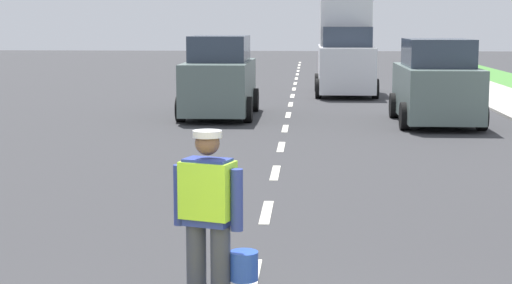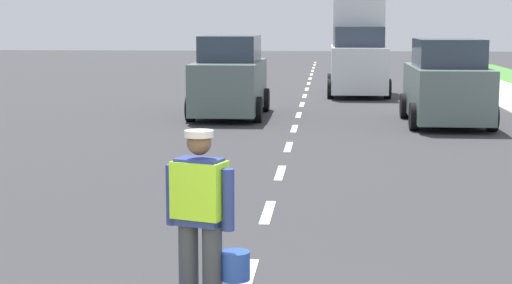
{
  "view_description": "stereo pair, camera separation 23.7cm",
  "coord_description": "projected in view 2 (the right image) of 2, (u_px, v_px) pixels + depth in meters",
  "views": [
    {
      "loc": [
        0.56,
        -5.41,
        2.62
      ],
      "look_at": [
        -0.1,
        4.92,
        1.1
      ],
      "focal_mm": 57.85,
      "sensor_mm": 36.0,
      "label": 1
    },
    {
      "loc": [
        0.8,
        -5.39,
        2.62
      ],
      "look_at": [
        -0.1,
        4.92,
        1.1
      ],
      "focal_mm": 57.85,
      "sensor_mm": 36.0,
      "label": 2
    }
  ],
  "objects": [
    {
      "name": "delivery_truck",
      "position": [
        358.0,
        50.0,
        29.57
      ],
      "size": [
        2.16,
        4.6,
        3.54
      ],
      "color": "silver",
      "rests_on": "ground"
    },
    {
      "name": "lane_center_line",
      "position": [
        306.0,
        92.0,
        30.6
      ],
      "size": [
        0.14,
        46.4,
        0.01
      ],
      "color": "silver",
      "rests_on": "ground"
    },
    {
      "name": "car_oncoming_second",
      "position": [
        230.0,
        79.0,
        22.83
      ],
      "size": [
        1.99,
        4.31,
        2.23
      ],
      "color": "slate",
      "rests_on": "ground"
    },
    {
      "name": "road_worker",
      "position": [
        203.0,
        213.0,
        7.34
      ],
      "size": [
        0.77,
        0.41,
        1.67
      ],
      "color": "#383D4C",
      "rests_on": "ground"
    },
    {
      "name": "car_parked_far",
      "position": [
        447.0,
        85.0,
        21.01
      ],
      "size": [
        2.07,
        4.16,
        2.18
      ],
      "color": "slate",
      "rests_on": "ground"
    },
    {
      "name": "ground_plane",
      "position": [
        302.0,
        104.0,
        26.46
      ],
      "size": [
        96.0,
        96.0,
        0.0
      ],
      "primitive_type": "plane",
      "color": "#333335"
    }
  ]
}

